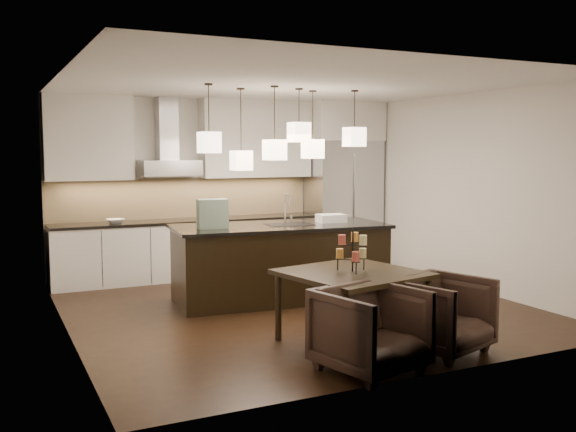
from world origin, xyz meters
name	(u,v)px	position (x,y,z in m)	size (l,w,h in m)	color
floor	(295,308)	(0.00, 0.00, -0.01)	(5.50, 5.50, 0.02)	black
ceiling	(295,83)	(0.00, 0.00, 2.81)	(5.50, 5.50, 0.02)	white
wall_back	(221,186)	(0.00, 2.76, 1.40)	(5.50, 0.02, 2.80)	silver
wall_front	(435,219)	(0.00, -2.76, 1.40)	(5.50, 0.02, 2.80)	silver
wall_left	(63,206)	(-2.76, 0.00, 1.40)	(0.02, 5.50, 2.80)	silver
wall_right	(467,192)	(2.76, 0.00, 1.40)	(0.02, 5.50, 2.80)	silver
refrigerator	(343,203)	(2.10, 2.38, 1.07)	(1.20, 0.72, 2.15)	#B7B7BA
fridge_panel	(344,122)	(2.10, 2.38, 2.47)	(1.26, 0.72, 0.65)	silver
lower_cabinets	(191,250)	(-0.62, 2.43, 0.44)	(4.21, 0.62, 0.88)	silver
countertop	(190,221)	(-0.62, 2.43, 0.90)	(4.21, 0.66, 0.04)	black
backsplash	(184,198)	(-0.62, 2.73, 1.24)	(4.21, 0.02, 0.63)	#D1B685
upper_cab_left	(88,138)	(-2.10, 2.57, 2.17)	(1.25, 0.35, 1.25)	silver
upper_cab_right	(256,139)	(0.55, 2.57, 2.17)	(1.86, 0.35, 1.25)	silver
hood_canopy	(169,168)	(-0.93, 2.48, 1.72)	(0.90, 0.52, 0.24)	#B7B7BA
hood_chimney	(167,129)	(-0.93, 2.59, 2.32)	(0.30, 0.28, 0.96)	#B7B7BA
fruit_bowl	(115,221)	(-1.78, 2.38, 0.95)	(0.26, 0.26, 0.06)	silver
island_body	(280,264)	(0.02, 0.49, 0.48)	(2.74, 1.09, 0.96)	black
island_top	(280,226)	(0.02, 0.49, 0.99)	(2.82, 1.18, 0.04)	black
faucet	(285,208)	(0.14, 0.59, 1.22)	(0.11, 0.26, 0.42)	silver
tote_bag	(212,214)	(-0.92, 0.48, 1.19)	(0.37, 0.20, 0.37)	#1B502D
food_container	(331,218)	(0.77, 0.44, 1.06)	(0.37, 0.26, 0.11)	silver
dining_table	(352,307)	(-0.14, -1.62, 0.38)	(1.25, 1.25, 0.75)	black
candelabra	(353,250)	(-0.14, -1.62, 0.97)	(0.36, 0.36, 0.44)	black
candle_a	(363,253)	(0.00, -1.59, 0.93)	(0.08, 0.08, 0.10)	#D7CE87
candle_b	(340,253)	(-0.23, -1.52, 0.93)	(0.08, 0.08, 0.10)	gold
candle_c	(356,257)	(-0.18, -1.75, 0.93)	(0.08, 0.08, 0.10)	#B04638
candle_d	(355,237)	(-0.05, -1.51, 1.09)	(0.08, 0.08, 0.10)	gold
candle_e	(342,240)	(-0.27, -1.63, 1.09)	(0.08, 0.08, 0.10)	#B04638
candle_f	(363,240)	(-0.09, -1.74, 1.09)	(0.08, 0.08, 0.10)	#D7CE87
armchair_left	(371,330)	(-0.45, -2.45, 0.39)	(0.83, 0.85, 0.78)	black
armchair_right	(441,314)	(0.50, -2.26, 0.38)	(0.81, 0.83, 0.76)	black
pendant_a	(209,143)	(-0.99, 0.38, 2.09)	(0.24, 0.24, 0.26)	beige
pendant_b	(241,160)	(-0.42, 0.75, 1.86)	(0.24, 0.24, 0.26)	beige
pendant_c	(299,132)	(0.28, 0.45, 2.23)	(0.24, 0.24, 0.26)	beige
pendant_d	(313,149)	(0.58, 0.63, 2.01)	(0.24, 0.24, 0.26)	beige
pendant_e	(354,137)	(1.08, 0.36, 2.17)	(0.24, 0.24, 0.26)	beige
pendant_f	(275,150)	(-0.15, 0.28, 2.00)	(0.24, 0.24, 0.26)	beige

